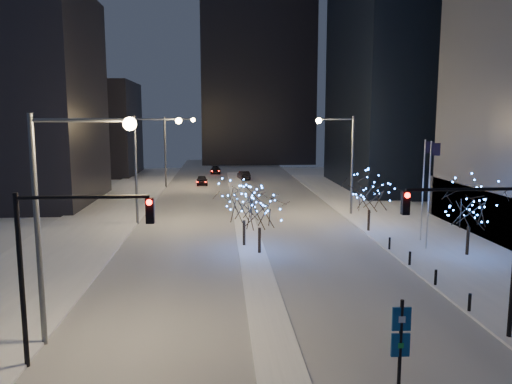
{
  "coord_description": "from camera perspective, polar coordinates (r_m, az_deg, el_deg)",
  "views": [
    {
      "loc": [
        -2.28,
        -19.18,
        9.78
      ],
      "look_at": [
        0.05,
        13.01,
        5.0
      ],
      "focal_mm": 35.0,
      "sensor_mm": 36.0,
      "label": 1
    }
  ],
  "objects": [
    {
      "name": "ground",
      "position": [
        21.65,
        2.48,
        -18.44
      ],
      "size": [
        160.0,
        160.0,
        0.0
      ],
      "primitive_type": "plane",
      "color": "white",
      "rests_on": "ground"
    },
    {
      "name": "road",
      "position": [
        55.1,
        -1.71,
        -1.79
      ],
      "size": [
        20.0,
        130.0,
        0.02
      ],
      "primitive_type": "cube",
      "color": "#B2B7C2",
      "rests_on": "ground"
    },
    {
      "name": "median",
      "position": [
        50.18,
        -1.46,
        -2.73
      ],
      "size": [
        2.0,
        80.0,
        0.15
      ],
      "primitive_type": "cube",
      "color": "white",
      "rests_on": "ground"
    },
    {
      "name": "east_sidewalk",
      "position": [
        43.91,
        19.22,
        -4.82
      ],
      "size": [
        10.0,
        90.0,
        0.15
      ],
      "primitive_type": "cube",
      "color": "white",
      "rests_on": "ground"
    },
    {
      "name": "west_sidewalk",
      "position": [
        42.03,
        -20.31,
        -5.46
      ],
      "size": [
        8.0,
        90.0,
        0.15
      ],
      "primitive_type": "cube",
      "color": "white",
      "rests_on": "ground"
    },
    {
      "name": "filler_west_far",
      "position": [
        92.3,
        -19.17,
        6.86
      ],
      "size": [
        18.0,
        16.0,
        16.0
      ],
      "primitive_type": "cube",
      "color": "black",
      "rests_on": "ground"
    },
    {
      "name": "horizon_block",
      "position": [
        112.05,
        0.12,
        14.17
      ],
      "size": [
        24.0,
        14.0,
        42.0
      ],
      "primitive_type": "cube",
      "color": "black",
      "rests_on": "ground"
    },
    {
      "name": "street_lamp_w_near",
      "position": [
        22.44,
        -21.35,
        -0.56
      ],
      "size": [
        4.4,
        0.56,
        10.0
      ],
      "color": "#595E66",
      "rests_on": "ground"
    },
    {
      "name": "street_lamp_w_mid",
      "position": [
        46.77,
        -12.35,
        4.21
      ],
      "size": [
        4.4,
        0.56,
        10.0
      ],
      "color": "#595E66",
      "rests_on": "ground"
    },
    {
      "name": "street_lamp_w_far",
      "position": [
        71.57,
        -9.52,
        5.68
      ],
      "size": [
        4.4,
        0.56,
        10.0
      ],
      "color": "#595E66",
      "rests_on": "ground"
    },
    {
      "name": "street_lamp_east",
      "position": [
        50.82,
        9.98,
        4.54
      ],
      "size": [
        3.9,
        0.56,
        10.0
      ],
      "color": "#595E66",
      "rests_on": "ground"
    },
    {
      "name": "traffic_signal_west",
      "position": [
        20.76,
        -21.4,
        -6.16
      ],
      "size": [
        5.26,
        0.43,
        7.0
      ],
      "color": "black",
      "rests_on": "ground"
    },
    {
      "name": "traffic_signal_east",
      "position": [
        23.62,
        24.41,
        -4.61
      ],
      "size": [
        5.26,
        0.43,
        7.0
      ],
      "color": "black",
      "rests_on": "ground"
    },
    {
      "name": "flagpoles",
      "position": [
        39.96,
        18.95,
        0.81
      ],
      "size": [
        1.35,
        2.6,
        8.0
      ],
      "color": "silver",
      "rests_on": "east_sidewalk"
    },
    {
      "name": "bollards",
      "position": [
        33.04,
        18.43,
        -8.15
      ],
      "size": [
        0.16,
        12.16,
        0.9
      ],
      "color": "black",
      "rests_on": "east_sidewalk"
    },
    {
      "name": "car_near",
      "position": [
        74.18,
        -6.19,
        1.33
      ],
      "size": [
        1.82,
        4.08,
        1.36
      ],
      "primitive_type": "imported",
      "rotation": [
        0.0,
        0.0,
        0.05
      ],
      "color": "black",
      "rests_on": "ground"
    },
    {
      "name": "car_mid",
      "position": [
        80.18,
        -1.41,
        1.92
      ],
      "size": [
        2.05,
        4.43,
        1.41
      ],
      "primitive_type": "imported",
      "rotation": [
        0.0,
        0.0,
        3.28
      ],
      "color": "black",
      "rests_on": "ground"
    },
    {
      "name": "car_far",
      "position": [
        89.13,
        -4.66,
        2.5
      ],
      "size": [
        1.78,
        4.34,
        1.26
      ],
      "primitive_type": "imported",
      "rotation": [
        0.0,
        0.0,
        0.0
      ],
      "color": "black",
      "rests_on": "ground"
    },
    {
      "name": "holiday_tree_median_near",
      "position": [
        35.64,
        0.4,
        -1.93
      ],
      "size": [
        3.94,
        3.94,
        4.91
      ],
      "color": "black",
      "rests_on": "median"
    },
    {
      "name": "holiday_tree_median_far",
      "position": [
        37.79,
        -1.39,
        -1.04
      ],
      "size": [
        4.81,
        4.81,
        5.23
      ],
      "color": "black",
      "rests_on": "median"
    },
    {
      "name": "holiday_tree_plaza_near",
      "position": [
        38.14,
        23.26,
        -1.27
      ],
      "size": [
        4.69,
        4.69,
        5.65
      ],
      "color": "black",
      "rests_on": "east_sidewalk"
    },
    {
      "name": "holiday_tree_plaza_far",
      "position": [
        43.8,
        12.87,
        0.09
      ],
      "size": [
        4.74,
        4.74,
        5.4
      ],
      "color": "black",
      "rests_on": "east_sidewalk"
    },
    {
      "name": "wayfinding_sign",
      "position": [
        18.56,
        16.2,
        -15.86
      ],
      "size": [
        0.65,
        0.13,
        3.66
      ],
      "rotation": [
        0.0,
        0.0,
        -0.02
      ],
      "color": "black",
      "rests_on": "ground"
    }
  ]
}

